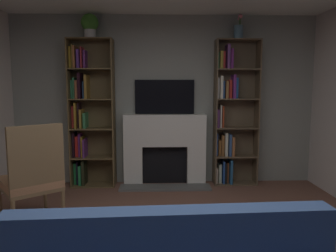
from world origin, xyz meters
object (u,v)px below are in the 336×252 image
vase_with_flowers (239,30)px  armchair (32,176)px  tv (165,97)px  bookshelf_left (87,114)px  bookshelf_right (231,115)px  fireplace (165,148)px  potted_plant (90,25)px

vase_with_flowers → armchair: bearing=-150.1°
tv → armchair: bearing=-132.6°
bookshelf_left → bookshelf_right: same height
fireplace → vase_with_flowers: bearing=-2.2°
tv → bookshelf_left: size_ratio=0.41×
tv → potted_plant: 1.55m
tv → bookshelf_left: bearing=-175.9°
fireplace → potted_plant: (-1.11, -0.04, 1.87)m
tv → bookshelf_right: bearing=-4.0°
armchair → potted_plant: bearing=76.0°
tv → vase_with_flowers: (1.12, -0.12, 1.00)m
bookshelf_left → potted_plant: potted_plant is taller
bookshelf_right → armchair: bearing=-148.5°
tv → potted_plant: size_ratio=2.57×
armchair → bookshelf_left: bearing=79.4°
fireplace → bookshelf_left: (-1.20, -0.01, 0.54)m
tv → potted_plant: potted_plant is taller
fireplace → bookshelf_right: 1.16m
potted_plant → vase_with_flowers: vase_with_flowers is taller
bookshelf_left → armchair: 1.66m
fireplace → potted_plant: size_ratio=3.84×
fireplace → bookshelf_right: (1.04, 0.01, 0.51)m
vase_with_flowers → armchair: 3.51m
tv → fireplace: bearing=-90.0°
bookshelf_right → vase_with_flowers: vase_with_flowers is taller
bookshelf_left → potted_plant: size_ratio=6.25×
vase_with_flowers → armchair: size_ratio=0.32×
bookshelf_left → potted_plant: bearing=-21.7°
potted_plant → armchair: 2.44m
armchair → bookshelf_right: bearing=31.5°
bookshelf_right → armchair: bookshelf_right is taller
potted_plant → bookshelf_right: bearing=1.3°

